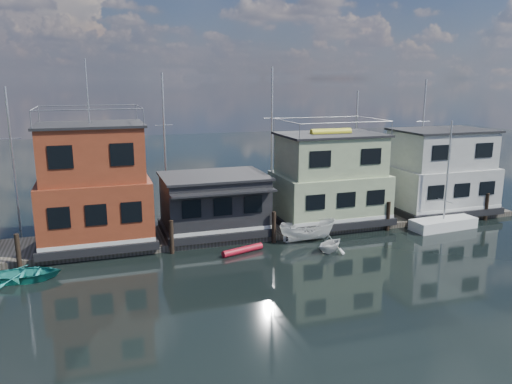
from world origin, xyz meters
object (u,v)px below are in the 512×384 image
object	(u,v)px
houseboat_green	(329,180)
houseboat_white	(440,172)
houseboat_dark	(214,203)
houseboat_red	(94,187)
red_kayak	(243,250)
day_sailer	(443,223)
motorboat	(307,231)
dinghy_white	(330,243)
dinghy_teal	(26,274)

from	to	relation	value
houseboat_green	houseboat_white	distance (m)	10.00
houseboat_dark	houseboat_white	distance (m)	19.03
houseboat_red	houseboat_white	size ratio (longest dim) A/B	1.41
houseboat_red	red_kayak	distance (m)	10.53
houseboat_red	day_sailer	size ratio (longest dim) A/B	1.46
houseboat_green	red_kayak	xyz separation A→B (m)	(-8.16, -4.19, -3.33)
houseboat_red	motorboat	distance (m)	14.58
houseboat_white	red_kayak	distance (m)	18.93
red_kayak	motorboat	bearing A→B (deg)	-6.91
houseboat_red	houseboat_green	distance (m)	17.01
houseboat_white	motorboat	bearing A→B (deg)	-166.20
day_sailer	houseboat_red	bearing A→B (deg)	167.26
houseboat_red	red_kayak	world-z (taller)	houseboat_red
houseboat_red	houseboat_green	world-z (taller)	houseboat_red
motorboat	red_kayak	xyz separation A→B (m)	(-4.98, -0.95, -0.55)
houseboat_red	dinghy_white	xyz separation A→B (m)	(14.32, -5.74, -3.49)
houseboat_white	day_sailer	xyz separation A→B (m)	(-2.29, -3.74, -3.08)
houseboat_white	day_sailer	size ratio (longest dim) A/B	1.04
red_kayak	dinghy_white	bearing A→B (deg)	-33.53
houseboat_dark	dinghy_white	bearing A→B (deg)	-42.16
houseboat_dark	houseboat_white	bearing A→B (deg)	0.06
houseboat_dark	red_kayak	size ratio (longest dim) A/B	2.50
red_kayak	dinghy_teal	distance (m)	12.79
houseboat_green	day_sailer	distance (m)	9.11
motorboat	red_kayak	distance (m)	5.10
houseboat_dark	houseboat_green	distance (m)	9.07
houseboat_white	motorboat	distance (m)	13.85
motorboat	day_sailer	size ratio (longest dim) A/B	0.49
houseboat_white	dinghy_white	size ratio (longest dim) A/B	3.60
day_sailer	dinghy_teal	size ratio (longest dim) A/B	2.18
dinghy_white	red_kayak	xyz separation A→B (m)	(-5.48, 1.55, -0.40)
red_kayak	dinghy_teal	size ratio (longest dim) A/B	0.80
houseboat_red	dinghy_white	size ratio (longest dim) A/B	5.08
houseboat_dark	houseboat_green	world-z (taller)	houseboat_green
red_kayak	day_sailer	distance (m)	15.87
houseboat_red	day_sailer	bearing A→B (deg)	-8.62
houseboat_dark	day_sailer	size ratio (longest dim) A/B	0.91
dinghy_white	dinghy_teal	xyz separation A→B (m)	(-18.25, 1.04, -0.23)
houseboat_white	dinghy_teal	bearing A→B (deg)	-171.37
motorboat	houseboat_green	bearing A→B (deg)	-37.85
day_sailer	dinghy_teal	distance (m)	28.66
houseboat_dark	red_kayak	xyz separation A→B (m)	(0.84, -4.17, -2.20)
day_sailer	red_kayak	bearing A→B (deg)	177.49
red_kayak	day_sailer	size ratio (longest dim) A/B	0.36
houseboat_green	dinghy_teal	xyz separation A→B (m)	(-20.94, -4.70, -3.16)
dinghy_white	motorboat	bearing A→B (deg)	-17.36
houseboat_dark	day_sailer	world-z (taller)	day_sailer
dinghy_white	dinghy_teal	bearing A→B (deg)	58.09
houseboat_green	houseboat_dark	bearing A→B (deg)	-179.88
red_kayak	day_sailer	world-z (taller)	day_sailer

